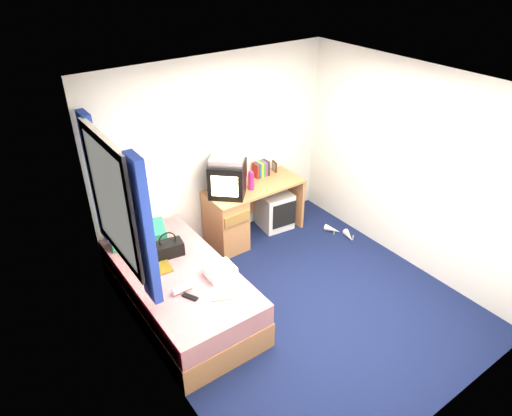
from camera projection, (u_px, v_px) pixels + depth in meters
ground at (301, 304)px, 5.05m from camera, size 3.40×3.40×0.00m
room_shell at (308, 189)px, 4.30m from camera, size 3.40×3.40×3.40m
bed at (181, 290)px, 4.85m from camera, size 1.01×2.00×0.54m
pillow at (139, 234)px, 5.16m from camera, size 0.68×0.54×0.13m
desk at (236, 215)px, 5.90m from camera, size 1.30×0.55×0.75m
storage_cube at (275, 210)px, 6.29m from camera, size 0.46×0.46×0.52m
crt_tv at (228, 179)px, 5.55m from camera, size 0.58×0.58×0.42m
vcr at (227, 160)px, 5.43m from camera, size 0.49×0.48×0.08m
book_row at (261, 169)px, 6.04m from camera, size 0.20×0.13×0.20m
picture_frame at (275, 166)px, 6.18m from camera, size 0.05×0.12×0.14m
pink_water_bottle at (251, 181)px, 5.71m from camera, size 0.07×0.07×0.23m
aerosol_can at (245, 183)px, 5.72m from camera, size 0.06×0.06×0.19m
handbag at (168, 248)px, 4.89m from camera, size 0.34×0.22×0.29m
towel at (220, 271)px, 4.62m from camera, size 0.30×0.25×0.10m
magazine at (160, 267)px, 4.75m from camera, size 0.24×0.30×0.01m
water_bottle at (182, 289)px, 4.41m from camera, size 0.20×0.07×0.07m
colour_swatch_fan at (223, 298)px, 4.34m from camera, size 0.22×0.15×0.01m
remote_control at (190, 297)px, 4.35m from camera, size 0.12×0.17×0.02m
window_assembly at (116, 202)px, 4.17m from camera, size 0.11×1.42×1.40m
white_heels at (341, 233)px, 6.19m from camera, size 0.23×0.48×0.09m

